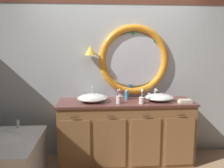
{
  "coord_description": "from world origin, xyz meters",
  "views": [
    {
      "loc": [
        -0.28,
        -2.84,
        1.66
      ],
      "look_at": [
        -0.07,
        0.25,
        1.16
      ],
      "focal_mm": 36.36,
      "sensor_mm": 36.0,
      "label": 1
    }
  ],
  "objects": [
    {
      "name": "vanity_counter",
      "position": [
        0.13,
        0.27,
        0.45
      ],
      "size": [
        1.91,
        0.6,
        0.91
      ],
      "color": "olive",
      "rests_on": "ground_plane"
    },
    {
      "name": "faucet_set_right",
      "position": [
        0.61,
        0.47,
        0.96
      ],
      "size": [
        0.24,
        0.14,
        0.14
      ],
      "color": "silver",
      "rests_on": "vanity_counter"
    },
    {
      "name": "back_wall_assembly",
      "position": [
        0.02,
        0.58,
        1.32
      ],
      "size": [
        6.4,
        0.26,
        2.6
      ],
      "color": "silver",
      "rests_on": "ground_plane"
    },
    {
      "name": "toothbrush_holder_left",
      "position": [
        0.02,
        0.15,
        0.96
      ],
      "size": [
        0.08,
        0.08,
        0.2
      ],
      "color": "white",
      "rests_on": "vanity_counter"
    },
    {
      "name": "toothbrush_holder_right",
      "position": [
        0.33,
        0.11,
        0.96
      ],
      "size": [
        0.08,
        0.08,
        0.2
      ],
      "color": "white",
      "rests_on": "vanity_counter"
    },
    {
      "name": "folded_hand_towel",
      "position": [
        0.93,
        0.09,
        0.93
      ],
      "size": [
        0.18,
        0.11,
        0.05
      ],
      "color": "beige",
      "rests_on": "vanity_counter"
    },
    {
      "name": "sink_basin_right",
      "position": [
        0.61,
        0.24,
        0.96
      ],
      "size": [
        0.4,
        0.4,
        0.1
      ],
      "color": "white",
      "rests_on": "vanity_counter"
    },
    {
      "name": "faucet_set_left",
      "position": [
        -0.34,
        0.46,
        0.98
      ],
      "size": [
        0.23,
        0.15,
        0.18
      ],
      "color": "silver",
      "rests_on": "vanity_counter"
    },
    {
      "name": "soap_dispenser",
      "position": [
        0.16,
        0.38,
        0.97
      ],
      "size": [
        0.06,
        0.07,
        0.15
      ],
      "color": "#388EBC",
      "rests_on": "vanity_counter"
    },
    {
      "name": "sink_basin_left",
      "position": [
        -0.34,
        0.24,
        0.96
      ],
      "size": [
        0.42,
        0.42,
        0.11
      ],
      "color": "white",
      "rests_on": "vanity_counter"
    }
  ]
}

